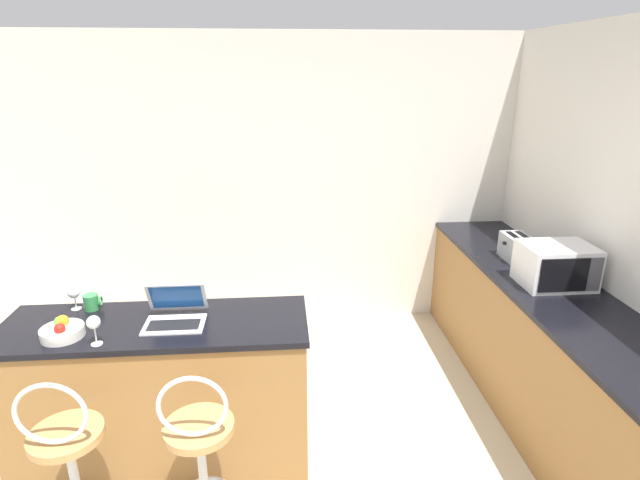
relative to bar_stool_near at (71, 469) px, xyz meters
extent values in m
cube|color=silver|center=(1.00, 2.39, 0.82)|extent=(12.00, 0.06, 2.60)
cube|color=olive|center=(0.31, 0.58, -0.02)|extent=(1.69, 0.55, 0.90)
cube|color=black|center=(0.31, 0.58, 0.44)|extent=(1.72, 0.58, 0.03)
cube|color=olive|center=(2.80, 0.77, -0.02)|extent=(0.62, 3.18, 0.90)
cube|color=black|center=(2.80, 0.77, 0.44)|extent=(0.65, 3.21, 0.03)
cylinder|color=#B7844C|center=(0.00, 0.02, 0.19)|extent=(0.34, 0.34, 0.04)
torus|color=silver|center=(0.00, -0.08, 0.38)|extent=(0.32, 0.02, 0.32)
cylinder|color=#B7844C|center=(0.61, 0.02, 0.19)|extent=(0.34, 0.34, 0.04)
torus|color=silver|center=(0.61, -0.08, 0.38)|extent=(0.32, 0.02, 0.32)
cube|color=silver|center=(0.43, 0.54, 0.47)|extent=(0.33, 0.22, 0.01)
cube|color=black|center=(0.43, 0.53, 0.47)|extent=(0.28, 0.12, 0.00)
cube|color=silver|center=(0.43, 0.67, 0.58)|extent=(0.33, 0.10, 0.20)
cube|color=#19478C|center=(0.43, 0.66, 0.58)|extent=(0.29, 0.08, 0.16)
cube|color=silver|center=(2.82, 0.91, 0.60)|extent=(0.45, 0.33, 0.28)
cube|color=black|center=(2.78, 0.74, 0.60)|extent=(0.31, 0.01, 0.22)
cube|color=#4C4C51|center=(2.98, 0.74, 0.60)|extent=(0.09, 0.01, 0.22)
cube|color=#9EA3A8|center=(2.78, 1.37, 0.56)|extent=(0.18, 0.26, 0.19)
cube|color=black|center=(2.74, 1.37, 0.65)|extent=(0.04, 0.18, 0.00)
cube|color=black|center=(2.82, 1.37, 0.65)|extent=(0.04, 0.18, 0.00)
cube|color=black|center=(2.68, 1.37, 0.59)|extent=(0.02, 0.02, 0.02)
cylinder|color=silver|center=(-0.14, 0.46, 0.49)|extent=(0.22, 0.22, 0.05)
sphere|color=red|center=(-0.13, 0.42, 0.53)|extent=(0.06, 0.06, 0.06)
sphere|color=orange|center=(-0.15, 0.50, 0.54)|extent=(0.06, 0.06, 0.06)
sphere|color=#66B233|center=(-0.16, 0.50, 0.53)|extent=(0.06, 0.06, 0.06)
cylinder|color=#338447|center=(-0.10, 0.78, 0.51)|extent=(0.08, 0.08, 0.09)
torus|color=#338447|center=(-0.05, 0.78, 0.51)|extent=(0.01, 0.06, 0.06)
cylinder|color=silver|center=(0.06, 0.37, 0.46)|extent=(0.06, 0.06, 0.00)
cylinder|color=silver|center=(0.06, 0.37, 0.51)|extent=(0.01, 0.01, 0.09)
sphere|color=silver|center=(0.06, 0.37, 0.59)|extent=(0.07, 0.07, 0.07)
cylinder|color=silver|center=(-0.19, 0.79, 0.46)|extent=(0.06, 0.06, 0.00)
cylinder|color=silver|center=(-0.19, 0.79, 0.50)|extent=(0.01, 0.01, 0.08)
sphere|color=silver|center=(-0.19, 0.79, 0.57)|extent=(0.07, 0.07, 0.07)
camera|label=1|loc=(1.03, -1.99, 1.81)|focal=28.00mm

